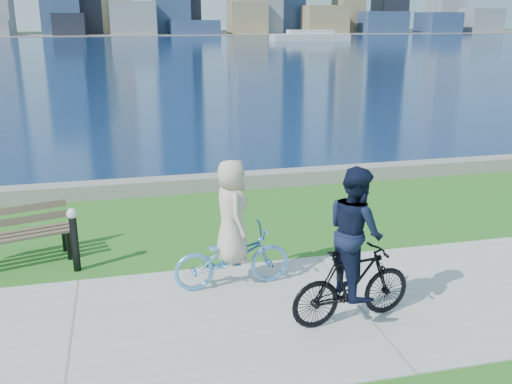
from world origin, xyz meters
TOP-DOWN VIEW (x-y plane):
  - ground at (0.00, 0.00)m, footprint 320.00×320.00m
  - concrete_path at (0.00, 0.00)m, footprint 80.00×3.50m
  - seawall at (0.00, 6.20)m, footprint 90.00×0.50m
  - bay_water at (0.00, 72.00)m, footprint 320.00×131.00m
  - far_shore at (0.00, 130.00)m, footprint 320.00×30.00m
  - ferry_far at (28.32, 85.87)m, footprint 12.96×3.70m
  - park_bench at (-5.02, 2.75)m, footprint 1.90×1.08m
  - bollard_lamp at (-4.03, 2.18)m, footprint 0.17×0.17m
  - cyclist_woman at (-1.65, 1.01)m, footprint 0.70×1.83m
  - cyclist_man at (-0.28, -0.41)m, footprint 0.76×1.83m

SIDE VIEW (x-z plane):
  - ground at x=0.00m, z-range 0.00..0.00m
  - bay_water at x=0.00m, z-range 0.00..0.01m
  - concrete_path at x=0.00m, z-range 0.00..0.02m
  - far_shore at x=0.00m, z-range 0.00..0.12m
  - seawall at x=0.00m, z-range 0.00..0.35m
  - park_bench at x=-5.02m, z-range 0.10..1.03m
  - bollard_lamp at x=-4.03m, z-range 0.08..1.16m
  - ferry_far at x=28.32m, z-range -0.15..1.61m
  - cyclist_woman at x=-1.65m, z-range -0.24..1.77m
  - cyclist_man at x=-0.28m, z-range -0.15..2.03m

